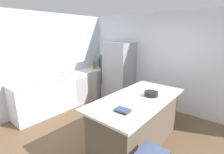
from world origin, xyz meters
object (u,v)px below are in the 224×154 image
object	(u,v)px
sink_faucet	(59,70)
cookbook_stack	(123,110)
olive_oil_bottle	(95,65)
vinegar_bottle	(94,66)
paper_towel_roll	(72,69)
soda_bottle	(96,64)
mixing_bowl	(151,94)
kitchen_island	(137,120)
refrigerator	(119,72)
wine_bottle	(100,63)
flower_vase	(45,75)
gin_bottle	(103,64)

from	to	relation	value
sink_faucet	cookbook_stack	world-z (taller)	sink_faucet
olive_oil_bottle	vinegar_bottle	bearing A→B (deg)	-67.47
paper_towel_roll	soda_bottle	xyz separation A→B (m)	(-0.07, 1.06, 0.00)
vinegar_bottle	mixing_bowl	world-z (taller)	vinegar_bottle
mixing_bowl	paper_towel_roll	bearing A→B (deg)	176.85
kitchen_island	mixing_bowl	world-z (taller)	mixing_bowl
kitchen_island	soda_bottle	size ratio (longest dim) A/B	5.94
refrigerator	wine_bottle	distance (m)	0.86
cookbook_stack	mixing_bowl	xyz separation A→B (m)	(0.03, 0.86, 0.02)
kitchen_island	mixing_bowl	distance (m)	0.57
soda_bottle	vinegar_bottle	bearing A→B (deg)	-64.38
kitchen_island	refrigerator	size ratio (longest dim) A/B	1.15
refrigerator	wine_bottle	bearing A→B (deg)	176.69
soda_bottle	sink_faucet	bearing A→B (deg)	-89.37
sink_faucet	paper_towel_roll	world-z (taller)	paper_towel_roll
sink_faucet	soda_bottle	xyz separation A→B (m)	(-0.02, 1.45, -0.02)
paper_towel_roll	mixing_bowl	bearing A→B (deg)	-3.15
refrigerator	soda_bottle	size ratio (longest dim) A/B	5.17
wine_bottle	sink_faucet	bearing A→B (deg)	-93.18
flower_vase	vinegar_bottle	xyz separation A→B (m)	(0.05, 1.67, -0.00)
wine_bottle	mixing_bowl	size ratio (longest dim) A/B	1.58
refrigerator	wine_bottle	size ratio (longest dim) A/B	4.46
flower_vase	kitchen_island	bearing A→B (deg)	9.68
gin_bottle	vinegar_bottle	distance (m)	0.38
gin_bottle	vinegar_bottle	xyz separation A→B (m)	(-0.03, -0.38, -0.01)
kitchen_island	paper_towel_roll	distance (m)	2.56
gin_bottle	soda_bottle	size ratio (longest dim) A/B	0.85
soda_bottle	vinegar_bottle	distance (m)	0.21
cookbook_stack	flower_vase	bearing A→B (deg)	175.58
refrigerator	sink_faucet	xyz separation A→B (m)	(-0.92, -1.49, 0.18)
vinegar_bottle	wine_bottle	bearing A→B (deg)	87.71
soda_bottle	cookbook_stack	bearing A→B (deg)	-38.00
paper_towel_roll	vinegar_bottle	bearing A→B (deg)	88.46
sink_faucet	olive_oil_bottle	size ratio (longest dim) A/B	0.95
gin_bottle	vinegar_bottle	world-z (taller)	gin_bottle
wine_bottle	cookbook_stack	size ratio (longest dim) A/B	1.68
refrigerator	olive_oil_bottle	xyz separation A→B (m)	(-0.89, -0.13, 0.14)
refrigerator	mixing_bowl	distance (m)	2.13
flower_vase	cookbook_stack	bearing A→B (deg)	-4.42
refrigerator	gin_bottle	distance (m)	0.85
wine_bottle	kitchen_island	bearing A→B (deg)	-32.14
kitchen_island	mixing_bowl	xyz separation A→B (m)	(0.14, 0.23, 0.50)
kitchen_island	paper_towel_roll	xyz separation A→B (m)	(-2.46, 0.38, 0.58)
sink_faucet	olive_oil_bottle	world-z (taller)	olive_oil_bottle
flower_vase	soda_bottle	xyz separation A→B (m)	(-0.04, 1.86, 0.03)
sink_faucet	paper_towel_roll	xyz separation A→B (m)	(0.05, 0.39, -0.02)
paper_towel_roll	cookbook_stack	world-z (taller)	paper_towel_roll
paper_towel_roll	mixing_bowl	xyz separation A→B (m)	(2.60, -0.14, -0.08)
kitchen_island	vinegar_bottle	xyz separation A→B (m)	(-2.44, 1.25, 0.56)
gin_bottle	olive_oil_bottle	world-z (taller)	olive_oil_bottle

